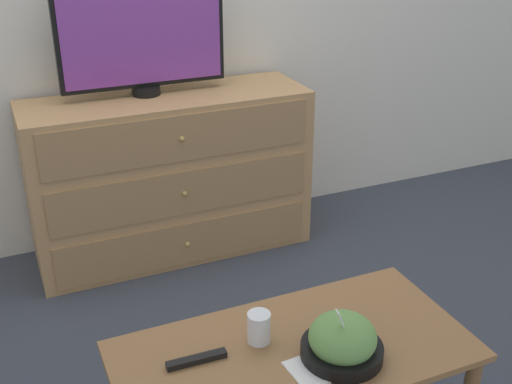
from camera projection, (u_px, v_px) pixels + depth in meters
name	position (u px, v px, depth m)	size (l,w,h in m)	color
ground_plane	(172.00, 225.00, 3.46)	(12.00, 12.00, 0.00)	#383D47
dresser	(171.00, 176.00, 3.07)	(1.31, 0.44, 0.79)	tan
tv	(142.00, 37.00, 2.82)	(0.75, 0.13, 0.50)	black
coffee_table	(294.00, 369.00, 1.82)	(1.00, 0.50, 0.48)	olive
takeout_bowl	(342.00, 342.00, 1.73)	(0.23, 0.23, 0.18)	black
drink_cup	(259.00, 329.00, 1.80)	(0.07, 0.07, 0.09)	white
napkin	(314.00, 369.00, 1.70)	(0.14, 0.14, 0.00)	white
remote_control	(197.00, 360.00, 1.73)	(0.17, 0.03, 0.02)	black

